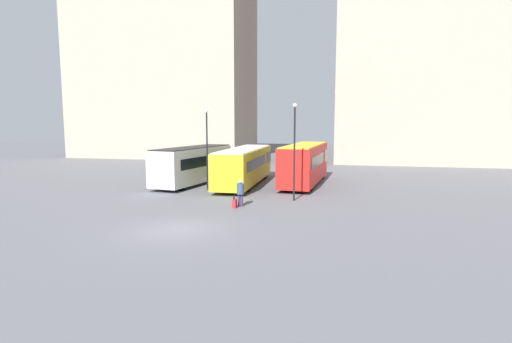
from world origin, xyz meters
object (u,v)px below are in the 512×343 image
suitcase (235,203)px  bus_1 (245,165)px  lamp_post_0 (294,145)px  bus_0 (194,164)px  bus_2 (305,163)px  traveler (240,190)px  trash_bin (216,186)px  lamp_post_1 (207,143)px

suitcase → bus_1: bearing=9.5°
suitcase → lamp_post_0: (3.22, 3.04, 3.43)m
bus_0 → bus_2: bearing=-68.2°
bus_1 → traveler: bus_1 is taller
lamp_post_0 → trash_bin: bearing=159.0°
lamp_post_0 → lamp_post_1: bearing=156.7°
bus_0 → suitcase: size_ratio=12.45×
bus_2 → traveler: bearing=167.7°
traveler → lamp_post_0: bearing=-50.0°
lamp_post_0 → bus_1: bearing=128.3°
suitcase → lamp_post_0: bearing=-47.6°
bus_0 → suitcase: (5.91, -8.46, -1.42)m
lamp_post_1 → bus_1: bearing=55.8°
bus_2 → trash_bin: bearing=133.6°
bus_2 → lamp_post_0: 7.67m
lamp_post_1 → traveler: bearing=-53.9°
bus_0 → lamp_post_1: (2.04, -2.37, 1.89)m
bus_0 → bus_1: size_ratio=0.83×
bus_2 → suitcase: size_ratio=13.57×
lamp_post_0 → trash_bin: (-6.17, 2.37, -3.28)m
traveler → lamp_post_1: (-4.11, 5.64, 2.58)m
traveler → bus_1: bearing=11.5°
bus_0 → lamp_post_0: size_ratio=1.52×
suitcase → trash_bin: 6.17m
lamp_post_0 → lamp_post_1: (-7.09, 3.06, -0.12)m
traveler → suitcase: traveler is taller
bus_0 → bus_1: bearing=-69.6°
bus_1 → traveler: size_ratio=6.91×
lamp_post_0 → trash_bin: lamp_post_0 is taller
traveler → suitcase: bearing=151.1°
lamp_post_0 → trash_bin: 7.38m
bus_2 → bus_1: bearing=107.8°
lamp_post_0 → suitcase: bearing=-136.6°
bus_1 → lamp_post_0: lamp_post_0 is taller
bus_0 → lamp_post_0: (9.13, -5.42, 2.01)m
bus_1 → bus_2: (4.90, 1.19, 0.16)m
bus_0 → traveler: 10.12m
lamp_post_0 → traveler: bearing=-139.0°
traveler → lamp_post_0: (2.98, 2.59, 2.70)m
bus_2 → trash_bin: (-6.13, -5.06, -1.38)m
bus_2 → suitcase: bearing=167.2°
lamp_post_1 → trash_bin: bearing=-36.5°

